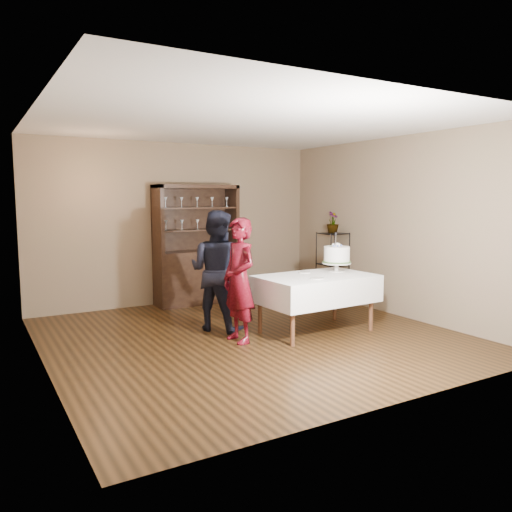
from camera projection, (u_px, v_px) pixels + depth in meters
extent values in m
plane|color=black|center=(252.00, 336.00, 6.49)|extent=(5.00, 5.00, 0.00)
plane|color=silver|center=(252.00, 124.00, 6.17)|extent=(5.00, 5.00, 0.00)
cube|color=#73654A|center=(179.00, 224.00, 8.48)|extent=(5.00, 0.02, 2.70)
cube|color=#73654A|center=(39.00, 241.00, 5.08)|extent=(0.02, 5.00, 2.70)
cube|color=#73654A|center=(395.00, 227.00, 7.58)|extent=(0.02, 5.00, 2.70)
cube|color=black|center=(197.00, 277.00, 8.46)|extent=(1.40, 0.48, 0.90)
cube|color=black|center=(191.00, 218.00, 8.53)|extent=(1.40, 0.03, 1.10)
cube|color=black|center=(196.00, 187.00, 8.28)|extent=(1.40, 0.48, 0.06)
cube|color=black|center=(196.00, 230.00, 8.36)|extent=(1.28, 0.42, 0.02)
cube|color=black|center=(196.00, 208.00, 8.32)|extent=(1.28, 0.42, 0.02)
cylinder|color=black|center=(331.00, 269.00, 8.31)|extent=(0.02, 0.02, 1.20)
cylinder|color=black|center=(349.00, 268.00, 8.51)|extent=(0.02, 0.02, 1.20)
cylinder|color=black|center=(316.00, 266.00, 8.66)|extent=(0.02, 0.02, 1.20)
cylinder|color=black|center=(334.00, 265.00, 8.86)|extent=(0.02, 0.02, 1.20)
cube|color=black|center=(332.00, 293.00, 8.64)|extent=(0.40, 0.40, 0.02)
cube|color=black|center=(332.00, 264.00, 8.58)|extent=(0.40, 0.40, 0.01)
cube|color=black|center=(333.00, 233.00, 8.52)|extent=(0.40, 0.40, 0.02)
cube|color=silver|center=(316.00, 288.00, 6.63)|extent=(1.57, 1.01, 0.35)
cylinder|color=#51301D|center=(293.00, 317.00, 6.00)|extent=(0.06, 0.06, 0.73)
cylinder|color=#51301D|center=(371.00, 304.00, 6.70)|extent=(0.06, 0.06, 0.73)
cylinder|color=#51301D|center=(260.00, 306.00, 6.61)|extent=(0.06, 0.06, 0.73)
cylinder|color=#51301D|center=(335.00, 296.00, 7.30)|extent=(0.06, 0.06, 0.73)
imported|color=#39050A|center=(239.00, 280.00, 6.16)|extent=(0.41, 0.59, 1.55)
imported|color=black|center=(217.00, 271.00, 6.73)|extent=(0.97, 1.00, 1.62)
cylinder|color=silver|center=(336.00, 271.00, 6.95)|extent=(0.22, 0.22, 0.01)
cylinder|color=silver|center=(337.00, 268.00, 6.94)|extent=(0.06, 0.06, 0.11)
cylinder|color=silver|center=(337.00, 263.00, 6.94)|extent=(0.40, 0.40, 0.02)
cylinder|color=#426630|center=(337.00, 262.00, 6.93)|extent=(0.39, 0.39, 0.02)
cylinder|color=white|center=(337.00, 254.00, 6.92)|extent=(0.46, 0.46, 0.22)
sphere|color=#5E6FCA|center=(339.00, 245.00, 6.92)|extent=(0.03, 0.03, 0.03)
cube|color=silver|center=(336.00, 241.00, 6.86)|extent=(0.02, 0.02, 0.16)
cube|color=black|center=(336.00, 234.00, 6.85)|extent=(0.03, 0.02, 0.06)
cylinder|color=silver|center=(317.00, 278.00, 6.32)|extent=(0.20, 0.20, 0.01)
cylinder|color=silver|center=(304.00, 272.00, 6.82)|extent=(0.21, 0.21, 0.01)
imported|color=#426630|center=(333.00, 222.00, 8.48)|extent=(0.28, 0.28, 0.37)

